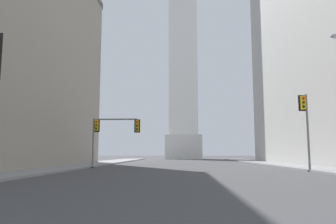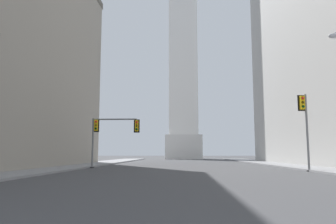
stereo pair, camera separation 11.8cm
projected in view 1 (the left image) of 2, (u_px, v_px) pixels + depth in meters
sidewalk_left at (62, 167)px, 31.71m from camera, size 5.00×99.71×0.15m
sidewalk_right at (316, 168)px, 30.74m from camera, size 5.00×99.71×0.15m
obelisk at (183, 36)px, 88.04m from camera, size 9.19×9.19×68.33m
traffic_light_mid_left at (110, 130)px, 32.52m from camera, size 4.84×0.52×4.91m
traffic_light_mid_right at (306, 120)px, 26.44m from camera, size 0.79×0.51×6.23m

